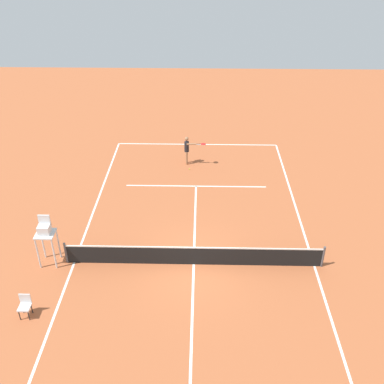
# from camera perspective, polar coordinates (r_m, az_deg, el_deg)

# --- Properties ---
(ground_plane) EXTENTS (60.00, 60.00, 0.00)m
(ground_plane) POSITION_cam_1_polar(r_m,az_deg,el_deg) (19.95, 0.22, -9.21)
(ground_plane) COLOR #AD5933
(court_lines) EXTENTS (10.72, 24.53, 0.01)m
(court_lines) POSITION_cam_1_polar(r_m,az_deg,el_deg) (19.95, 0.22, -9.21)
(court_lines) COLOR white
(court_lines) RESTS_ON ground
(tennis_net) EXTENTS (11.32, 0.10, 1.07)m
(tennis_net) POSITION_cam_1_polar(r_m,az_deg,el_deg) (19.63, 0.22, -8.12)
(tennis_net) COLOR #4C4C51
(tennis_net) RESTS_ON ground
(player_serving) EXTENTS (1.31, 0.53, 1.80)m
(player_serving) POSITION_cam_1_polar(r_m,az_deg,el_deg) (27.31, -0.58, 5.66)
(player_serving) COLOR #9E704C
(player_serving) RESTS_ON ground
(tennis_ball) EXTENTS (0.07, 0.07, 0.07)m
(tennis_ball) POSITION_cam_1_polar(r_m,az_deg,el_deg) (27.10, -0.34, 2.96)
(tennis_ball) COLOR #CCE033
(tennis_ball) RESTS_ON ground
(umpire_chair) EXTENTS (0.80, 0.80, 2.41)m
(umpire_chair) POSITION_cam_1_polar(r_m,az_deg,el_deg) (20.06, -18.25, -5.00)
(umpire_chair) COLOR silver
(umpire_chair) RESTS_ON ground
(courtside_chair_near) EXTENTS (0.44, 0.46, 0.95)m
(courtside_chair_near) POSITION_cam_1_polar(r_m,az_deg,el_deg) (18.56, -20.59, -13.35)
(courtside_chair_near) COLOR #262626
(courtside_chair_near) RESTS_ON ground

